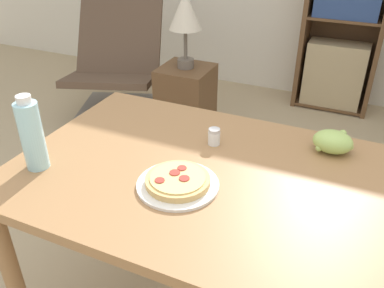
# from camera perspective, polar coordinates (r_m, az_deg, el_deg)

# --- Properties ---
(dining_table) EXTENTS (1.22, 0.84, 0.76)m
(dining_table) POSITION_cam_1_polar(r_m,az_deg,el_deg) (1.36, 1.45, -7.43)
(dining_table) COLOR #A37549
(dining_table) RESTS_ON ground_plane
(pizza_on_plate) EXTENTS (0.25, 0.25, 0.04)m
(pizza_on_plate) POSITION_cam_1_polar(r_m,az_deg,el_deg) (1.22, -2.01, -5.35)
(pizza_on_plate) COLOR white
(pizza_on_plate) RESTS_ON dining_table
(grape_bunch) EXTENTS (0.14, 0.11, 0.08)m
(grape_bunch) POSITION_cam_1_polar(r_m,az_deg,el_deg) (1.46, 19.17, 0.30)
(grape_bunch) COLOR #A8CC66
(grape_bunch) RESTS_ON dining_table
(drink_bottle) EXTENTS (0.07, 0.07, 0.25)m
(drink_bottle) POSITION_cam_1_polar(r_m,az_deg,el_deg) (1.35, -21.57, 1.21)
(drink_bottle) COLOR #A3DBEA
(drink_bottle) RESTS_ON dining_table
(salt_shaker) EXTENTS (0.04, 0.04, 0.06)m
(salt_shaker) POSITION_cam_1_polar(r_m,az_deg,el_deg) (1.43, 3.12, 1.05)
(salt_shaker) COLOR white
(salt_shaker) RESTS_ON dining_table
(lounge_chair_near) EXTENTS (0.84, 0.93, 0.88)m
(lounge_chair_near) POSITION_cam_1_polar(r_m,az_deg,el_deg) (3.27, -10.38, 8.51)
(lounge_chair_near) COLOR slate
(lounge_chair_near) RESTS_ON ground_plane
(bookshelf) EXTENTS (0.60, 0.32, 1.48)m
(bookshelf) POSITION_cam_1_polar(r_m,az_deg,el_deg) (3.49, 20.51, 15.28)
(bookshelf) COLOR brown
(bookshelf) RESTS_ON ground_plane
(side_table) EXTENTS (0.34, 0.34, 0.55)m
(side_table) POSITION_cam_1_polar(r_m,az_deg,el_deg) (2.88, -0.84, 5.57)
(side_table) COLOR brown
(side_table) RESTS_ON ground_plane
(table_lamp) EXTENTS (0.21, 0.21, 0.49)m
(table_lamp) POSITION_cam_1_polar(r_m,az_deg,el_deg) (2.68, -0.95, 17.76)
(table_lamp) COLOR #665B51
(table_lamp) RESTS_ON side_table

